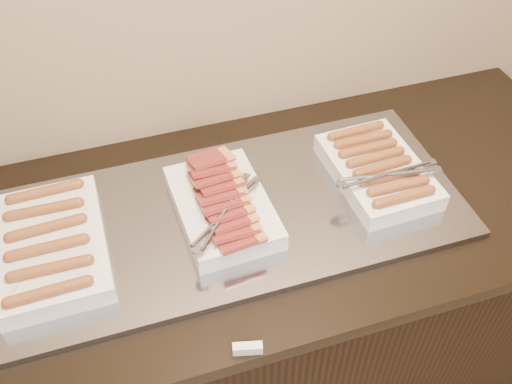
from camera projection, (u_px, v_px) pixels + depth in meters
counter at (232, 317)px, 1.72m from camera, size 2.06×0.76×0.90m
warming_tray at (219, 218)px, 1.39m from camera, size 1.20×0.50×0.02m
dish_left at (51, 245)px, 1.28m from camera, size 0.24×0.36×0.07m
dish_center at (223, 205)px, 1.36m from camera, size 0.24×0.35×0.10m
dish_right at (378, 170)px, 1.45m from camera, size 0.26×0.33×0.08m
label_holder at (248, 348)px, 1.14m from camera, size 0.06×0.03×0.02m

